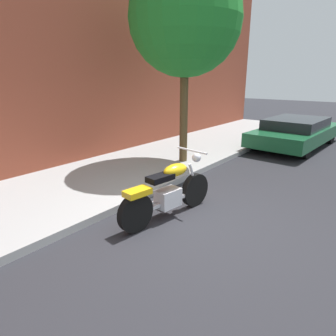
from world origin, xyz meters
The scene contains 5 objects.
ground_plane centered at (0.00, 0.00, 0.00)m, with size 60.00×60.00×0.00m, color #28282D.
sidewalk centered at (0.00, 2.87, 0.07)m, with size 23.71×3.13×0.14m, color #9F9F9F.
motorcycle centered at (-0.12, 0.46, 0.47)m, with size 2.10×0.72×1.15m.
parked_car_green centered at (7.09, 0.31, 0.56)m, with size 4.65×2.13×1.03m.
street_tree centered at (2.71, 2.12, 3.78)m, with size 2.83×2.83×5.21m.
Camera 1 is at (-3.90, -2.50, 2.41)m, focal length 31.58 mm.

